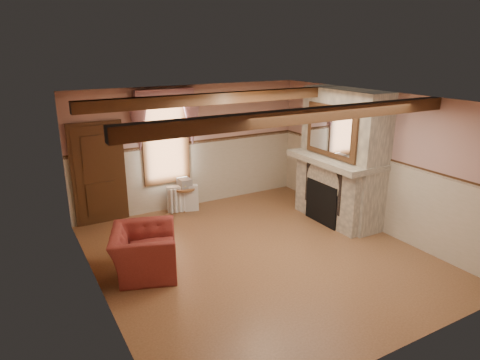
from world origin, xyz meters
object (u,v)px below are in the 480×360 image
armchair (144,251)px  mantel_clock (312,144)px  side_table (185,199)px  bowl (332,154)px  radiator (183,198)px  oil_lamp (328,148)px

armchair → mantel_clock: (4.22, 0.98, 1.14)m
side_table → bowl: (2.56, -1.98, 1.19)m
radiator → mantel_clock: (2.61, -1.30, 1.22)m
radiator → bowl: bowl is taller
bowl → oil_lamp: (0.00, 0.15, 0.10)m
radiator → oil_lamp: (2.61, -1.83, 1.26)m
radiator → oil_lamp: size_ratio=2.50×
bowl → oil_lamp: size_ratio=1.21×
side_table → radiator: bearing=180.0°
armchair → side_table: bearing=-16.7°
radiator → bowl: 3.47m
armchair → side_table: 2.82m
side_table → mantel_clock: bearing=-26.9°
bowl → armchair: bearing=-176.0°
radiator → oil_lamp: bearing=-18.5°
side_table → mantel_clock: mantel_clock is taller
mantel_clock → oil_lamp: bearing=-90.0°
side_table → oil_lamp: (2.56, -1.83, 1.29)m
armchair → mantel_clock: size_ratio=4.88×
mantel_clock → oil_lamp: (0.00, -0.54, 0.04)m
radiator → bowl: (2.61, -1.98, 1.16)m
armchair → radiator: (1.61, 2.27, -0.08)m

